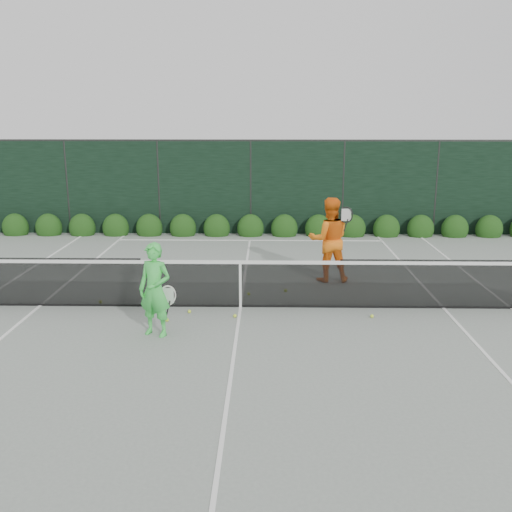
{
  "coord_description": "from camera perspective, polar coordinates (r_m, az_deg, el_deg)",
  "views": [
    {
      "loc": [
        0.53,
        -11.02,
        3.79
      ],
      "look_at": [
        0.31,
        0.3,
        1.0
      ],
      "focal_mm": 40.0,
      "sensor_mm": 36.0,
      "label": 1
    }
  ],
  "objects": [
    {
      "name": "ground",
      "position": [
        11.66,
        -1.56,
        -5.12
      ],
      "size": [
        80.0,
        80.0,
        0.0
      ],
      "primitive_type": "plane",
      "color": "gray",
      "rests_on": "ground"
    },
    {
      "name": "tennis_net",
      "position": [
        11.5,
        -1.7,
        -2.62
      ],
      "size": [
        12.9,
        0.1,
        1.07
      ],
      "color": "black",
      "rests_on": "ground"
    },
    {
      "name": "player_woman",
      "position": [
        10.12,
        -10.07,
        -3.35
      ],
      "size": [
        0.71,
        0.59,
        1.67
      ],
      "rotation": [
        0.0,
        0.0,
        -0.36
      ],
      "color": "#3FD950",
      "rests_on": "ground"
    },
    {
      "name": "player_man",
      "position": [
        13.37,
        7.32,
        1.64
      ],
      "size": [
        1.0,
        0.81,
        1.98
      ],
      "rotation": [
        0.0,
        0.0,
        3.2
      ],
      "color": "orange",
      "rests_on": "ground"
    },
    {
      "name": "court_lines",
      "position": [
        11.66,
        -1.56,
        -5.1
      ],
      "size": [
        11.03,
        23.83,
        0.01
      ],
      "color": "white",
      "rests_on": "ground"
    },
    {
      "name": "windscreen_fence",
      "position": [
        8.63,
        -2.44,
        -1.45
      ],
      "size": [
        32.0,
        21.07,
        3.06
      ],
      "color": "black",
      "rests_on": "ground"
    },
    {
      "name": "hedge_row",
      "position": [
        18.52,
        -0.56,
        2.77
      ],
      "size": [
        31.66,
        0.65,
        0.94
      ],
      "color": "#11350E",
      "rests_on": "ground"
    },
    {
      "name": "tennis_balls",
      "position": [
        11.6,
        -2.77,
        -5.05
      ],
      "size": [
        5.56,
        1.97,
        0.07
      ],
      "color": "#D7F536",
      "rests_on": "ground"
    }
  ]
}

